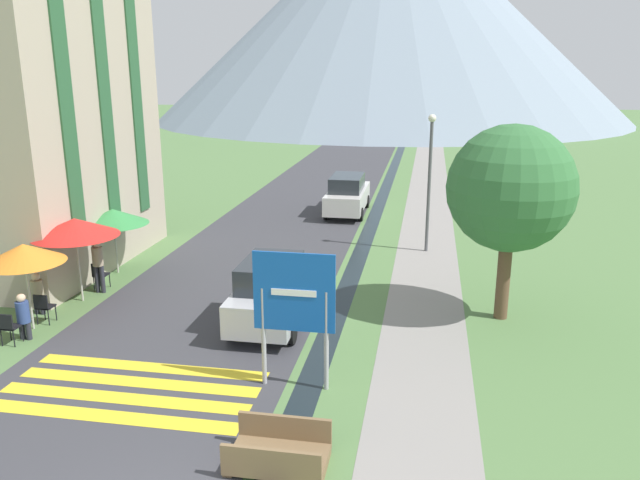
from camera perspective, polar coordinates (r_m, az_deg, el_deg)
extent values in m
plane|color=#517542|center=(27.91, 2.40, 1.82)|extent=(160.00, 160.00, 0.00)
cube|color=#38383D|center=(37.95, 0.65, 5.54)|extent=(6.40, 60.00, 0.01)
cube|color=gray|center=(37.47, 9.93, 5.17)|extent=(2.20, 60.00, 0.01)
cube|color=black|center=(37.54, 6.26, 5.33)|extent=(0.60, 60.00, 0.00)
cube|color=yellow|center=(13.42, -18.93, -15.00)|extent=(5.44, 0.44, 0.01)
cube|color=yellow|center=(13.95, -17.54, -13.63)|extent=(5.44, 0.44, 0.01)
cube|color=yellow|center=(14.49, -16.26, -12.36)|extent=(5.44, 0.44, 0.01)
cube|color=yellow|center=(15.05, -15.09, -11.17)|extent=(5.44, 0.44, 0.01)
cone|color=gray|center=(83.00, 6.43, 20.25)|extent=(58.53, 58.53, 26.94)
cube|color=tan|center=(22.88, -25.11, 12.72)|extent=(5.22, 8.08, 12.13)
cube|color=#285633|center=(19.58, -22.32, 12.77)|extent=(0.06, 0.70, 9.09)
cube|color=#285633|center=(21.50, -19.16, 13.22)|extent=(0.06, 0.70, 9.09)
cube|color=#285633|center=(23.48, -16.52, 13.57)|extent=(0.06, 0.70, 9.09)
cylinder|color=#9E9EA3|center=(13.46, -5.18, -8.79)|extent=(0.10, 0.10, 2.21)
cylinder|color=#9E9EA3|center=(13.20, 0.59, -9.24)|extent=(0.10, 0.10, 2.21)
cube|color=#1451AD|center=(12.89, -2.39, -4.80)|extent=(1.73, 0.05, 1.70)
cube|color=white|center=(12.87, -2.42, -4.85)|extent=(0.95, 0.02, 0.14)
cube|color=brown|center=(11.40, -3.83, -19.25)|extent=(1.70, 1.10, 0.12)
cube|color=brown|center=(10.84, -4.53, -19.52)|extent=(1.70, 0.08, 0.45)
cube|color=brown|center=(11.66, -3.24, -16.70)|extent=(1.70, 0.08, 0.45)
cube|color=brown|center=(11.64, -7.72, -19.16)|extent=(0.16, 0.99, 0.08)
cube|color=brown|center=(11.33, 0.21, -20.09)|extent=(0.16, 0.99, 0.08)
cube|color=#B2B2B7|center=(16.67, -4.35, -5.27)|extent=(1.63, 3.84, 0.84)
cube|color=#23282D|center=(16.24, -4.57, -3.00)|extent=(1.38, 2.11, 0.68)
cylinder|color=black|center=(18.09, -5.78, -5.03)|extent=(0.18, 0.60, 0.60)
cylinder|color=black|center=(17.75, -0.95, -5.35)|extent=(0.18, 0.60, 0.60)
cylinder|color=black|center=(15.98, -8.09, -7.97)|extent=(0.18, 0.60, 0.60)
cylinder|color=black|center=(15.59, -2.61, -8.44)|extent=(0.18, 0.60, 0.60)
cube|color=silver|center=(29.10, 2.53, 3.84)|extent=(1.65, 4.46, 0.84)
cube|color=#23282D|center=(28.73, 2.49, 5.24)|extent=(1.40, 2.45, 0.68)
cylinder|color=black|center=(30.63, 1.40, 3.65)|extent=(0.18, 0.60, 0.60)
cylinder|color=black|center=(30.44, 4.32, 3.53)|extent=(0.18, 0.60, 0.60)
cylinder|color=black|center=(27.96, 0.56, 2.49)|extent=(0.18, 0.60, 0.60)
cylinder|color=black|center=(27.76, 3.75, 2.36)|extent=(0.18, 0.60, 0.60)
cube|color=black|center=(18.28, -23.80, -5.60)|extent=(0.40, 0.40, 0.04)
cube|color=black|center=(18.08, -24.18, -5.21)|extent=(0.40, 0.04, 0.40)
cylinder|color=black|center=(18.58, -23.88, -6.02)|extent=(0.03, 0.03, 0.45)
cylinder|color=black|center=(18.40, -22.99, -6.13)|extent=(0.03, 0.03, 0.45)
cylinder|color=black|center=(18.32, -24.46, -6.39)|extent=(0.03, 0.03, 0.45)
cylinder|color=black|center=(18.14, -23.57, -6.51)|extent=(0.03, 0.03, 0.45)
cube|color=black|center=(20.39, -19.37, -3.01)|extent=(0.40, 0.40, 0.04)
cube|color=black|center=(20.18, -19.67, -2.63)|extent=(0.40, 0.04, 0.40)
cylinder|color=black|center=(20.68, -19.50, -3.42)|extent=(0.03, 0.03, 0.45)
cylinder|color=black|center=(20.52, -18.67, -3.49)|extent=(0.03, 0.03, 0.45)
cylinder|color=black|center=(20.40, -19.96, -3.72)|extent=(0.03, 0.03, 0.45)
cylinder|color=black|center=(20.24, -19.12, -3.80)|extent=(0.03, 0.03, 0.45)
cube|color=black|center=(17.29, -26.42, -7.13)|extent=(0.40, 0.40, 0.04)
cube|color=black|center=(17.08, -26.85, -6.72)|extent=(0.40, 0.04, 0.40)
cylinder|color=black|center=(17.59, -26.46, -7.54)|extent=(0.03, 0.03, 0.45)
cylinder|color=black|center=(17.40, -25.55, -7.68)|extent=(0.03, 0.03, 0.45)
cylinder|color=black|center=(17.34, -27.12, -7.95)|extent=(0.03, 0.03, 0.45)
cylinder|color=black|center=(17.15, -26.20, -8.10)|extent=(0.03, 0.03, 0.45)
cylinder|color=#B7B2A8|center=(17.80, -25.10, -4.14)|extent=(0.06, 0.06, 2.17)
cone|color=orange|center=(17.52, -25.47, -1.10)|extent=(2.04, 2.04, 0.49)
cylinder|color=#B7B2A8|center=(19.33, -21.18, -1.96)|extent=(0.06, 0.06, 2.33)
cone|color=red|center=(19.06, -21.49, 1.10)|extent=(2.46, 2.46, 0.52)
cylinder|color=#B7B2A8|center=(21.63, -18.19, -0.29)|extent=(0.06, 0.06, 2.03)
cone|color=#338442|center=(21.41, -18.39, 2.06)|extent=(2.27, 2.27, 0.50)
cylinder|color=#282833|center=(17.55, -25.58, -7.46)|extent=(0.14, 0.14, 0.46)
cylinder|color=#282833|center=(17.45, -25.09, -7.54)|extent=(0.14, 0.14, 0.46)
cylinder|color=navy|center=(17.32, -25.53, -5.95)|extent=(0.32, 0.32, 0.55)
sphere|color=beige|center=(17.20, -25.68, -4.79)|extent=(0.22, 0.22, 0.22)
cylinder|color=#282833|center=(19.11, -24.50, -5.50)|extent=(0.14, 0.14, 0.46)
cylinder|color=#282833|center=(19.01, -24.05, -5.55)|extent=(0.14, 0.14, 0.46)
cylinder|color=gray|center=(18.90, -24.44, -4.11)|extent=(0.32, 0.32, 0.53)
sphere|color=beige|center=(18.78, -24.56, -3.06)|extent=(0.22, 0.22, 0.22)
cylinder|color=#282833|center=(20.11, -19.72, -3.36)|extent=(0.14, 0.14, 0.86)
cylinder|color=#282833|center=(20.02, -19.27, -3.40)|extent=(0.14, 0.14, 0.86)
cylinder|color=gray|center=(19.86, -19.69, -1.42)|extent=(0.32, 0.32, 0.58)
sphere|color=beige|center=(19.75, -19.79, -0.34)|extent=(0.22, 0.22, 0.22)
cylinder|color=#515156|center=(23.03, 9.93, 4.70)|extent=(0.12, 0.12, 4.76)
sphere|color=silver|center=(22.70, 10.23, 10.90)|extent=(0.28, 0.28, 0.28)
cylinder|color=brown|center=(17.56, 16.41, -3.50)|extent=(0.36, 0.36, 2.19)
sphere|color=#336B38|center=(16.93, 17.05, 4.54)|extent=(3.32, 3.32, 3.32)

